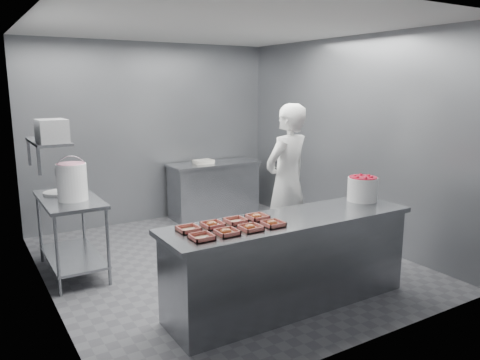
{
  "coord_description": "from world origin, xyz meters",
  "views": [
    {
      "loc": [
        -2.67,
        -4.79,
        2.15
      ],
      "look_at": [
        0.13,
        -0.2,
        1.06
      ],
      "focal_mm": 35.0,
      "sensor_mm": 36.0,
      "label": 1
    }
  ],
  "objects_px": {
    "tray_6": "(236,221)",
    "strawberry_tub": "(363,188)",
    "tray_4": "(188,229)",
    "service_counter": "(290,262)",
    "tray_2": "(250,228)",
    "tray_0": "(202,237)",
    "glaze_bucket": "(72,181)",
    "back_counter": "(214,189)",
    "worker": "(287,181)",
    "tray_3": "(273,223)",
    "tray_5": "(212,224)",
    "tray_1": "(227,232)",
    "appliance": "(52,131)",
    "prep_table": "(71,224)",
    "tray_7": "(257,217)"
  },
  "relations": [
    {
      "from": "worker",
      "to": "strawberry_tub",
      "type": "bearing_deg",
      "value": 89.76
    },
    {
      "from": "service_counter",
      "to": "tray_6",
      "type": "relative_size",
      "value": 13.88
    },
    {
      "from": "back_counter",
      "to": "tray_0",
      "type": "distance_m",
      "value": 3.91
    },
    {
      "from": "tray_3",
      "to": "tray_1",
      "type": "bearing_deg",
      "value": 180.0
    },
    {
      "from": "service_counter",
      "to": "tray_3",
      "type": "height_order",
      "value": "tray_3"
    },
    {
      "from": "worker",
      "to": "prep_table",
      "type": "bearing_deg",
      "value": -33.55
    },
    {
      "from": "back_counter",
      "to": "glaze_bucket",
      "type": "xyz_separation_m",
      "value": [
        -2.53,
        -1.43,
        0.66
      ]
    },
    {
      "from": "service_counter",
      "to": "tray_2",
      "type": "relative_size",
      "value": 13.88
    },
    {
      "from": "glaze_bucket",
      "to": "tray_0",
      "type": "bearing_deg",
      "value": -72.58
    },
    {
      "from": "tray_2",
      "to": "tray_6",
      "type": "bearing_deg",
      "value": 89.32
    },
    {
      "from": "tray_4",
      "to": "tray_6",
      "type": "height_order",
      "value": "same"
    },
    {
      "from": "back_counter",
      "to": "glaze_bucket",
      "type": "bearing_deg",
      "value": -150.47
    },
    {
      "from": "prep_table",
      "to": "tray_6",
      "type": "distance_m",
      "value": 2.16
    },
    {
      "from": "back_counter",
      "to": "worker",
      "type": "bearing_deg",
      "value": -92.48
    },
    {
      "from": "tray_4",
      "to": "appliance",
      "type": "bearing_deg",
      "value": 117.26
    },
    {
      "from": "prep_table",
      "to": "tray_0",
      "type": "height_order",
      "value": "tray_0"
    },
    {
      "from": "tray_4",
      "to": "strawberry_tub",
      "type": "height_order",
      "value": "strawberry_tub"
    },
    {
      "from": "tray_0",
      "to": "tray_3",
      "type": "distance_m",
      "value": 0.72
    },
    {
      "from": "tray_7",
      "to": "worker",
      "type": "xyz_separation_m",
      "value": [
        1.11,
        1.01,
        0.04
      ]
    },
    {
      "from": "tray_0",
      "to": "glaze_bucket",
      "type": "xyz_separation_m",
      "value": [
        -0.61,
        1.94,
        0.19
      ]
    },
    {
      "from": "prep_table",
      "to": "strawberry_tub",
      "type": "bearing_deg",
      "value": -33.71
    },
    {
      "from": "tray_4",
      "to": "tray_2",
      "type": "bearing_deg",
      "value": -28.23
    },
    {
      "from": "tray_1",
      "to": "glaze_bucket",
      "type": "xyz_separation_m",
      "value": [
        -0.85,
        1.94,
        0.19
      ]
    },
    {
      "from": "tray_1",
      "to": "tray_7",
      "type": "distance_m",
      "value": 0.54
    },
    {
      "from": "worker",
      "to": "tray_3",
      "type": "bearing_deg",
      "value": 33.43
    },
    {
      "from": "prep_table",
      "to": "appliance",
      "type": "height_order",
      "value": "appliance"
    },
    {
      "from": "back_counter",
      "to": "tray_4",
      "type": "xyz_separation_m",
      "value": [
        -1.92,
        -3.12,
        0.47
      ]
    },
    {
      "from": "tray_4",
      "to": "tray_6",
      "type": "xyz_separation_m",
      "value": [
        0.48,
        0.0,
        0.0
      ]
    },
    {
      "from": "tray_4",
      "to": "tray_5",
      "type": "relative_size",
      "value": 1.0
    },
    {
      "from": "prep_table",
      "to": "tray_2",
      "type": "xyz_separation_m",
      "value": [
        1.11,
        -2.08,
        0.33
      ]
    },
    {
      "from": "service_counter",
      "to": "glaze_bucket",
      "type": "bearing_deg",
      "value": 131.91
    },
    {
      "from": "tray_7",
      "to": "appliance",
      "type": "bearing_deg",
      "value": 134.34
    },
    {
      "from": "tray_5",
      "to": "appliance",
      "type": "distance_m",
      "value": 2.02
    },
    {
      "from": "tray_5",
      "to": "back_counter",
      "type": "bearing_deg",
      "value": 61.66
    },
    {
      "from": "tray_6",
      "to": "strawberry_tub",
      "type": "xyz_separation_m",
      "value": [
        1.62,
        0.0,
        0.12
      ]
    },
    {
      "from": "service_counter",
      "to": "tray_6",
      "type": "xyz_separation_m",
      "value": [
        -0.54,
        0.13,
        0.47
      ]
    },
    {
      "from": "back_counter",
      "to": "tray_5",
      "type": "distance_m",
      "value": 3.58
    },
    {
      "from": "tray_1",
      "to": "strawberry_tub",
      "type": "xyz_separation_m",
      "value": [
        1.86,
        0.26,
        0.12
      ]
    },
    {
      "from": "strawberry_tub",
      "to": "appliance",
      "type": "relative_size",
      "value": 1.01
    },
    {
      "from": "tray_6",
      "to": "worker",
      "type": "relative_size",
      "value": 0.1
    },
    {
      "from": "worker",
      "to": "strawberry_tub",
      "type": "xyz_separation_m",
      "value": [
        0.27,
        -1.01,
        0.08
      ]
    },
    {
      "from": "tray_5",
      "to": "appliance",
      "type": "bearing_deg",
      "value": 123.74
    },
    {
      "from": "tray_5",
      "to": "tray_0",
      "type": "bearing_deg",
      "value": -132.79
    },
    {
      "from": "worker",
      "to": "glaze_bucket",
      "type": "distance_m",
      "value": 2.54
    },
    {
      "from": "prep_table",
      "to": "back_counter",
      "type": "xyz_separation_m",
      "value": [
        2.55,
        1.3,
        -0.14
      ]
    },
    {
      "from": "strawberry_tub",
      "to": "service_counter",
      "type": "bearing_deg",
      "value": -173.22
    },
    {
      "from": "tray_4",
      "to": "glaze_bucket",
      "type": "xyz_separation_m",
      "value": [
        -0.61,
        1.69,
        0.19
      ]
    },
    {
      "from": "tray_1",
      "to": "tray_5",
      "type": "height_order",
      "value": "same"
    },
    {
      "from": "tray_0",
      "to": "glaze_bucket",
      "type": "distance_m",
      "value": 2.05
    },
    {
      "from": "tray_3",
      "to": "service_counter",
      "type": "bearing_deg",
      "value": 22.86
    }
  ]
}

